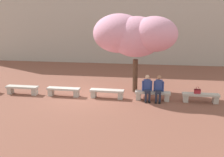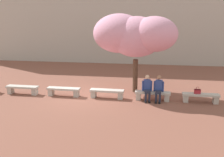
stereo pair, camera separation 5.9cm
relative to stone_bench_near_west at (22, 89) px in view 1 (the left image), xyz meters
The scene contains 11 objects.
ground_plane 3.50m from the stone_bench_near_west, ahead, with size 100.00×100.00×0.00m, color brown.
building_facade 13.12m from the stone_bench_near_west, 73.59° to the left, with size 28.00×4.00×9.55m, color #B7B2A8.
stone_bench_near_west is the anchor object (origin of this frame).
stone_bench_center 2.32m from the stone_bench_near_west, ahead, with size 1.76×0.45×0.45m.
stone_bench_near_east 4.64m from the stone_bench_near_west, ahead, with size 1.76×0.45×0.45m.
stone_bench_east_end 6.97m from the stone_bench_near_west, ahead, with size 1.76×0.45×0.45m.
stone_bench_far_east 9.29m from the stone_bench_near_west, ahead, with size 1.76×0.45×0.45m.
person_seated_left 6.70m from the stone_bench_near_west, ahead, with size 0.51×0.71×1.29m.
person_seated_right 7.26m from the stone_bench_near_west, ahead, with size 0.51×0.70×1.29m.
handbag 9.12m from the stone_bench_near_west, ahead, with size 0.30×0.15×0.34m.
cherry_tree_main 6.64m from the stone_bench_near_west, 13.89° to the left, with size 4.53×3.22×4.26m.
Camera 1 is at (3.34, -12.71, 4.19)m, focal length 42.00 mm.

